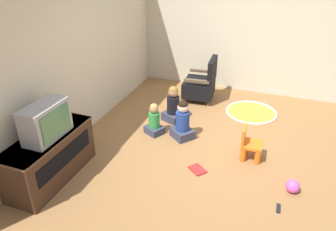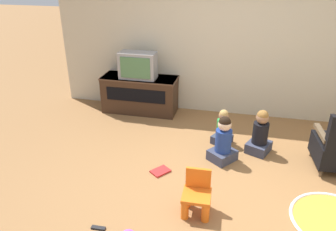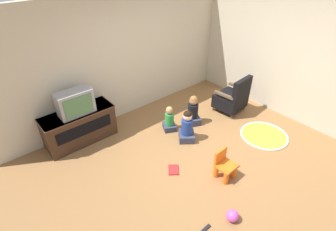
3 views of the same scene
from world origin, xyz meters
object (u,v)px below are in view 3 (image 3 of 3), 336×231
at_px(child_watching_left, 169,120).
at_px(child_watching_center, 187,127).
at_px(child_watching_right, 193,111).
at_px(toy_ball, 232,216).
at_px(black_armchair, 232,98).
at_px(book, 173,170).
at_px(tv_cabinet, 80,126).
at_px(yellow_kid_chair, 225,167).
at_px(television, 75,103).
at_px(remote_control, 206,228).

relative_size(child_watching_left, child_watching_center, 0.82).
xyz_separation_m(child_watching_right, toy_ball, (-1.25, -2.06, -0.19)).
distance_m(black_armchair, book, 2.36).
bearing_deg(book, child_watching_center, -19.49).
relative_size(tv_cabinet, child_watching_center, 2.03).
bearing_deg(child_watching_right, yellow_kid_chair, 178.35).
height_order(television, black_armchair, television).
relative_size(toy_ball, book, 0.61).
relative_size(child_watching_center, book, 2.28).
bearing_deg(child_watching_center, black_armchair, -47.47).
distance_m(toy_ball, book, 1.25).
distance_m(black_armchair, toy_ball, 2.93).
height_order(child_watching_left, book, child_watching_left).
relative_size(tv_cabinet, yellow_kid_chair, 2.72).
xyz_separation_m(television, book, (0.82, -1.73, -0.86)).
bearing_deg(television, child_watching_left, -26.83).
height_order(tv_cabinet, child_watching_right, child_watching_right).
height_order(yellow_kid_chair, remote_control, yellow_kid_chair).
height_order(television, child_watching_left, television).
distance_m(television, remote_control, 3.00).
bearing_deg(toy_ball, child_watching_right, 58.64).
xyz_separation_m(television, black_armchair, (3.09, -1.15, -0.54)).
relative_size(tv_cabinet, television, 2.13).
bearing_deg(black_armchair, child_watching_left, -18.26).
height_order(yellow_kid_chair, child_watching_right, child_watching_right).
height_order(book, remote_control, book).
xyz_separation_m(child_watching_left, remote_control, (-1.10, -2.06, -0.22)).
relative_size(child_watching_right, book, 2.26).
bearing_deg(television, child_watching_center, -38.39).
xyz_separation_m(child_watching_right, book, (-1.25, -0.81, -0.27)).
distance_m(tv_cabinet, yellow_kid_chair, 2.78).
distance_m(child_watching_left, toy_ball, 2.32).
bearing_deg(book, tv_cabinet, 63.24).
distance_m(child_watching_center, toy_ball, 1.89).
relative_size(television, black_armchair, 0.73).
bearing_deg(book, child_watching_left, 1.36).
relative_size(yellow_kid_chair, child_watching_right, 0.75).
distance_m(child_watching_left, child_watching_right, 0.55).
height_order(child_watching_left, remote_control, child_watching_left).
distance_m(child_watching_right, remote_control, 2.53).
bearing_deg(yellow_kid_chair, black_armchair, 33.39).
height_order(television, toy_ball, television).
relative_size(television, child_watching_center, 0.95).
bearing_deg(child_watching_left, television, 90.15).
xyz_separation_m(yellow_kid_chair, remote_control, (-0.94, -0.49, -0.19)).
relative_size(yellow_kid_chair, child_watching_center, 0.74).
xyz_separation_m(child_watching_center, toy_ball, (-0.76, -1.72, -0.20)).
distance_m(child_watching_center, remote_control, 1.97).
relative_size(child_watching_left, child_watching_right, 0.83).
distance_m(black_armchair, yellow_kid_chair, 2.09).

